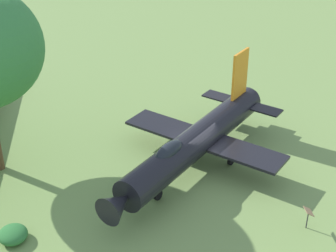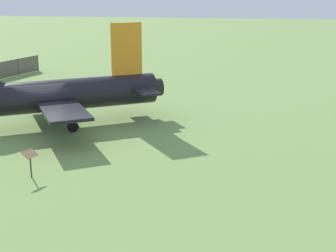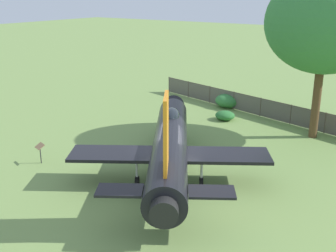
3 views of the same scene
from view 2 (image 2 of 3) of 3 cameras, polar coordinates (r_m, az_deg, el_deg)
ground_plane at (r=27.69m, az=-14.41°, el=-0.13°), size 200.00×200.00×0.00m
display_jet at (r=27.21m, az=-15.42°, el=3.40°), size 13.51×10.25×5.57m
info_plaque at (r=20.32m, az=-15.98°, el=-3.61°), size 0.56×0.69×1.14m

